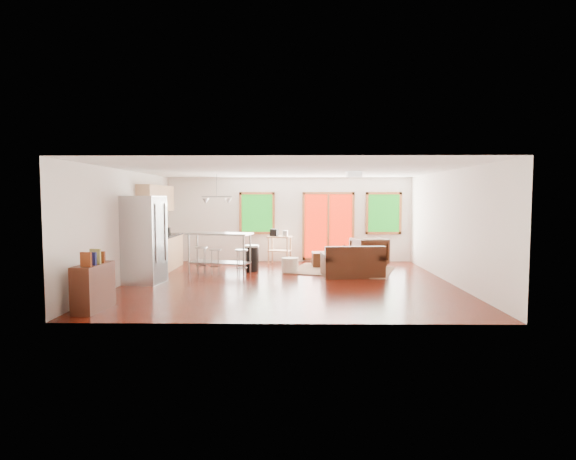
{
  "coord_description": "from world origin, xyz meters",
  "views": [
    {
      "loc": [
        0.15,
        -10.36,
        1.95
      ],
      "look_at": [
        0.0,
        0.3,
        1.2
      ],
      "focal_mm": 28.0,
      "sensor_mm": 36.0,
      "label": 1
    }
  ],
  "objects_px": {
    "island": "(220,245)",
    "rug": "(341,270)",
    "armchair": "(369,250)",
    "kitchen_cart": "(279,240)",
    "ottoman": "(323,259)",
    "loveseat": "(353,264)",
    "refrigerator": "(144,240)",
    "coffee_table": "(354,259)"
  },
  "relations": [
    {
      "from": "armchair",
      "to": "island",
      "type": "bearing_deg",
      "value": 2.65
    },
    {
      "from": "rug",
      "to": "kitchen_cart",
      "type": "distance_m",
      "value": 2.28
    },
    {
      "from": "island",
      "to": "refrigerator",
      "type": "bearing_deg",
      "value": -136.34
    },
    {
      "from": "island",
      "to": "loveseat",
      "type": "bearing_deg",
      "value": -8.47
    },
    {
      "from": "armchair",
      "to": "kitchen_cart",
      "type": "distance_m",
      "value": 2.66
    },
    {
      "from": "rug",
      "to": "ottoman",
      "type": "relative_size",
      "value": 4.18
    },
    {
      "from": "coffee_table",
      "to": "ottoman",
      "type": "relative_size",
      "value": 1.51
    },
    {
      "from": "kitchen_cart",
      "to": "ottoman",
      "type": "bearing_deg",
      "value": -24.2
    },
    {
      "from": "rug",
      "to": "loveseat",
      "type": "height_order",
      "value": "loveseat"
    },
    {
      "from": "loveseat",
      "to": "armchair",
      "type": "xyz_separation_m",
      "value": [
        0.7,
        1.8,
        0.14
      ]
    },
    {
      "from": "coffee_table",
      "to": "refrigerator",
      "type": "relative_size",
      "value": 0.47
    },
    {
      "from": "ottoman",
      "to": "kitchen_cart",
      "type": "bearing_deg",
      "value": 155.8
    },
    {
      "from": "loveseat",
      "to": "kitchen_cart",
      "type": "height_order",
      "value": "kitchen_cart"
    },
    {
      "from": "ottoman",
      "to": "rug",
      "type": "bearing_deg",
      "value": -59.1
    },
    {
      "from": "island",
      "to": "rug",
      "type": "bearing_deg",
      "value": 6.84
    },
    {
      "from": "loveseat",
      "to": "ottoman",
      "type": "relative_size",
      "value": 2.49
    },
    {
      "from": "rug",
      "to": "armchair",
      "type": "xyz_separation_m",
      "value": [
        0.89,
        0.9,
        0.44
      ]
    },
    {
      "from": "rug",
      "to": "island",
      "type": "distance_m",
      "value": 3.33
    },
    {
      "from": "rug",
      "to": "island",
      "type": "bearing_deg",
      "value": -173.16
    },
    {
      "from": "armchair",
      "to": "ottoman",
      "type": "xyz_separation_m",
      "value": [
        -1.33,
        -0.17,
        -0.25
      ]
    },
    {
      "from": "coffee_table",
      "to": "island",
      "type": "xyz_separation_m",
      "value": [
        -3.6,
        -0.6,
        0.42
      ]
    },
    {
      "from": "loveseat",
      "to": "refrigerator",
      "type": "distance_m",
      "value": 5.04
    },
    {
      "from": "loveseat",
      "to": "refrigerator",
      "type": "relative_size",
      "value": 0.77
    },
    {
      "from": "coffee_table",
      "to": "refrigerator",
      "type": "height_order",
      "value": "refrigerator"
    },
    {
      "from": "loveseat",
      "to": "refrigerator",
      "type": "height_order",
      "value": "refrigerator"
    },
    {
      "from": "loveseat",
      "to": "kitchen_cart",
      "type": "bearing_deg",
      "value": 125.4
    },
    {
      "from": "refrigerator",
      "to": "loveseat",
      "type": "bearing_deg",
      "value": 19.07
    },
    {
      "from": "armchair",
      "to": "kitchen_cart",
      "type": "bearing_deg",
      "value": -23.68
    },
    {
      "from": "loveseat",
      "to": "coffee_table",
      "type": "distance_m",
      "value": 1.12
    },
    {
      "from": "coffee_table",
      "to": "armchair",
      "type": "distance_m",
      "value": 0.88
    },
    {
      "from": "ottoman",
      "to": "kitchen_cart",
      "type": "xyz_separation_m",
      "value": [
        -1.29,
        0.58,
        0.5
      ]
    },
    {
      "from": "loveseat",
      "to": "coffee_table",
      "type": "relative_size",
      "value": 1.64
    },
    {
      "from": "ottoman",
      "to": "refrigerator",
      "type": "bearing_deg",
      "value": -149.22
    },
    {
      "from": "loveseat",
      "to": "armchair",
      "type": "height_order",
      "value": "armchair"
    },
    {
      "from": "ottoman",
      "to": "refrigerator",
      "type": "relative_size",
      "value": 0.31
    },
    {
      "from": "kitchen_cart",
      "to": "refrigerator",
      "type": "bearing_deg",
      "value": -133.73
    },
    {
      "from": "refrigerator",
      "to": "island",
      "type": "distance_m",
      "value": 2.08
    },
    {
      "from": "loveseat",
      "to": "kitchen_cart",
      "type": "relative_size",
      "value": 1.49
    },
    {
      "from": "refrigerator",
      "to": "kitchen_cart",
      "type": "height_order",
      "value": "refrigerator"
    },
    {
      "from": "rug",
      "to": "armchair",
      "type": "bearing_deg",
      "value": 45.49
    },
    {
      "from": "refrigerator",
      "to": "kitchen_cart",
      "type": "relative_size",
      "value": 1.93
    },
    {
      "from": "rug",
      "to": "refrigerator",
      "type": "relative_size",
      "value": 1.3
    }
  ]
}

